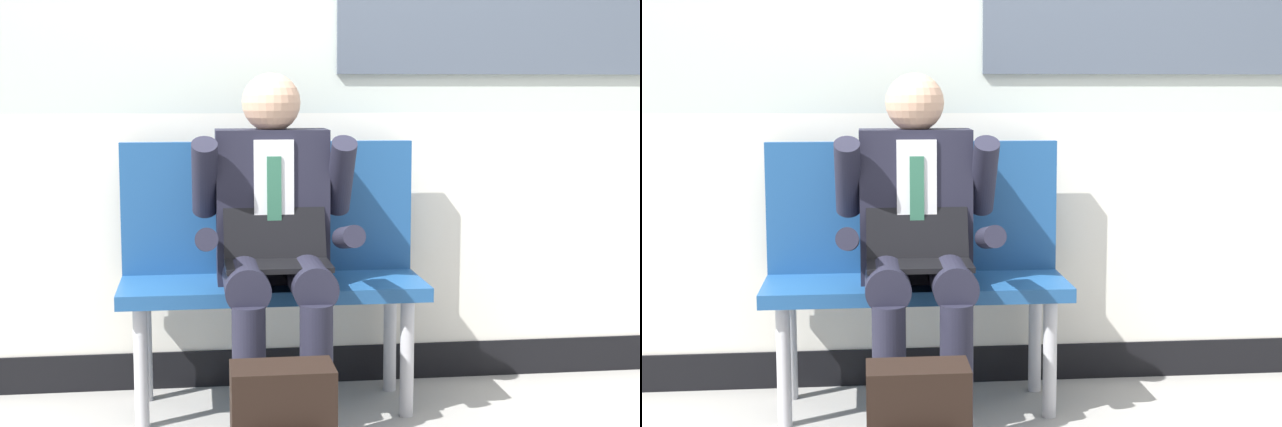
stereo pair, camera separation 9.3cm
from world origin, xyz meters
TOP-DOWN VIEW (x-y plane):
  - station_wall at (0.01, 0.71)m, footprint 5.29×0.16m
  - bench_with_person at (-0.30, 0.44)m, footprint 1.10×0.42m
  - person_seated at (-0.30, 0.23)m, footprint 0.57×0.70m

SIDE VIEW (x-z plane):
  - bench_with_person at x=-0.30m, z-range 0.07..1.04m
  - person_seated at x=-0.30m, z-range 0.04..1.27m
  - station_wall at x=0.01m, z-range -0.01..2.90m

